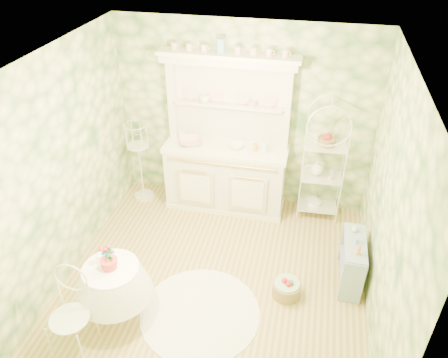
% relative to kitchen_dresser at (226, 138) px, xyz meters
% --- Properties ---
extents(floor, '(3.60, 3.60, 0.00)m').
position_rel_kitchen_dresser_xyz_m(floor, '(0.20, -1.52, -1.15)').
color(floor, tan).
rests_on(floor, ground).
extents(ceiling, '(3.60, 3.60, 0.00)m').
position_rel_kitchen_dresser_xyz_m(ceiling, '(0.20, -1.52, 1.56)').
color(ceiling, white).
rests_on(ceiling, floor).
extents(wall_left, '(3.60, 3.60, 0.00)m').
position_rel_kitchen_dresser_xyz_m(wall_left, '(-1.60, -1.52, 0.21)').
color(wall_left, '#EDEDAA').
rests_on(wall_left, floor).
extents(wall_right, '(3.60, 3.60, 0.00)m').
position_rel_kitchen_dresser_xyz_m(wall_right, '(2.00, -1.52, 0.21)').
color(wall_right, '#EDEDAA').
rests_on(wall_right, floor).
extents(wall_back, '(3.60, 3.60, 0.00)m').
position_rel_kitchen_dresser_xyz_m(wall_back, '(0.20, 0.28, 0.21)').
color(wall_back, '#EDEDAA').
rests_on(wall_back, floor).
extents(wall_front, '(3.60, 3.60, 0.00)m').
position_rel_kitchen_dresser_xyz_m(wall_front, '(0.20, -3.32, 0.21)').
color(wall_front, '#EDEDAA').
rests_on(wall_front, floor).
extents(kitchen_dresser, '(1.87, 0.61, 2.29)m').
position_rel_kitchen_dresser_xyz_m(kitchen_dresser, '(0.00, 0.00, 0.00)').
color(kitchen_dresser, white).
rests_on(kitchen_dresser, floor).
extents(bakers_rack, '(0.55, 0.41, 1.72)m').
position_rel_kitchen_dresser_xyz_m(bakers_rack, '(1.36, 0.09, -0.29)').
color(bakers_rack, white).
rests_on(bakers_rack, floor).
extents(side_shelf, '(0.28, 0.69, 0.58)m').
position_rel_kitchen_dresser_xyz_m(side_shelf, '(1.80, -1.20, -0.85)').
color(side_shelf, '#8CA2BA').
rests_on(side_shelf, floor).
extents(round_table, '(0.73, 0.73, 0.76)m').
position_rel_kitchen_dresser_xyz_m(round_table, '(-0.74, -2.28, -0.76)').
color(round_table, white).
rests_on(round_table, floor).
extents(cafe_chair, '(0.43, 0.43, 0.92)m').
position_rel_kitchen_dresser_xyz_m(cafe_chair, '(-0.99, -2.78, -0.69)').
color(cafe_chair, white).
rests_on(cafe_chair, floor).
extents(birdcage_stand, '(0.33, 0.33, 1.34)m').
position_rel_kitchen_dresser_xyz_m(birdcage_stand, '(-1.29, -0.07, -0.47)').
color(birdcage_stand, white).
rests_on(birdcage_stand, floor).
extents(floor_basket, '(0.40, 0.40, 0.21)m').
position_rel_kitchen_dresser_xyz_m(floor_basket, '(1.08, -1.60, -1.04)').
color(floor_basket, olive).
rests_on(floor_basket, floor).
extents(lace_rug, '(1.77, 1.77, 0.01)m').
position_rel_kitchen_dresser_xyz_m(lace_rug, '(0.16, -2.08, -1.14)').
color(lace_rug, white).
rests_on(lace_rug, floor).
extents(bowl_floral, '(0.43, 0.43, 0.08)m').
position_rel_kitchen_dresser_xyz_m(bowl_floral, '(-0.49, -0.04, -0.13)').
color(bowl_floral, white).
rests_on(bowl_floral, kitchen_dresser).
extents(bowl_white, '(0.21, 0.21, 0.07)m').
position_rel_kitchen_dresser_xyz_m(bowl_white, '(0.15, -0.00, -0.13)').
color(bowl_white, white).
rests_on(bowl_white, kitchen_dresser).
extents(cup_left, '(0.15, 0.15, 0.11)m').
position_rel_kitchen_dresser_xyz_m(cup_left, '(-0.34, 0.16, 0.47)').
color(cup_left, white).
rests_on(cup_left, kitchen_dresser).
extents(cup_right, '(0.10, 0.10, 0.09)m').
position_rel_kitchen_dresser_xyz_m(cup_right, '(0.34, 0.14, 0.47)').
color(cup_right, white).
rests_on(cup_right, kitchen_dresser).
extents(potted_geranium, '(0.18, 0.15, 0.30)m').
position_rel_kitchen_dresser_xyz_m(potted_geranium, '(-0.73, -2.28, -0.30)').
color(potted_geranium, '#3F7238').
rests_on(potted_geranium, round_table).
extents(bottle_amber, '(0.06, 0.06, 0.15)m').
position_rel_kitchen_dresser_xyz_m(bottle_amber, '(1.82, -1.39, -0.46)').
color(bottle_amber, '#D38D40').
rests_on(bottle_amber, side_shelf).
extents(bottle_blue, '(0.05, 0.05, 0.09)m').
position_rel_kitchen_dresser_xyz_m(bottle_blue, '(1.81, -1.21, -0.49)').
color(bottle_blue, '#7CA1BE').
rests_on(bottle_blue, side_shelf).
extents(bottle_glass, '(0.08, 0.08, 0.09)m').
position_rel_kitchen_dresser_xyz_m(bottle_glass, '(1.79, -1.00, -0.50)').
color(bottle_glass, silver).
rests_on(bottle_glass, side_shelf).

